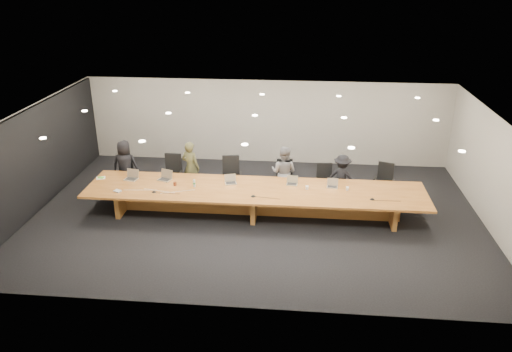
{
  "coord_description": "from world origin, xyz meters",
  "views": [
    {
      "loc": [
        1.16,
        -11.97,
        6.22
      ],
      "look_at": [
        0.0,
        0.3,
        1.0
      ],
      "focal_mm": 35.0,
      "sensor_mm": 36.0,
      "label": 1
    }
  ],
  "objects_px": {
    "chair_mid_right": "(284,179)",
    "paper_cup_near": "(307,188)",
    "laptop_b": "(164,175)",
    "paper_cup_far": "(347,189)",
    "person_c": "(284,172)",
    "laptop_d": "(292,181)",
    "chair_far_left": "(126,174)",
    "person_d": "(342,177)",
    "amber_mug": "(175,184)",
    "av_box": "(117,191)",
    "conference_table": "(255,197)",
    "water_bottle": "(194,183)",
    "person_b": "(191,167)",
    "mic_right": "(372,199)",
    "chair_left": "(172,174)",
    "laptop_a": "(131,175)",
    "chair_far_right": "(384,182)",
    "person_a": "(125,166)",
    "chair_mid_left": "(231,176)",
    "mic_center": "(253,196)",
    "laptop_e": "(332,183)",
    "mic_left": "(154,192)",
    "chair_right": "(325,182)",
    "laptop_c": "(231,179)"
  },
  "relations": [
    {
      "from": "chair_right",
      "to": "water_bottle",
      "type": "xyz_separation_m",
      "value": [
        -3.52,
        -1.19,
        0.33
      ]
    },
    {
      "from": "person_c",
      "to": "av_box",
      "type": "relative_size",
      "value": 8.45
    },
    {
      "from": "mic_center",
      "to": "mic_left",
      "type": "bearing_deg",
      "value": 179.54
    },
    {
      "from": "laptop_a",
      "to": "av_box",
      "type": "bearing_deg",
      "value": -86.08
    },
    {
      "from": "chair_far_left",
      "to": "person_a",
      "type": "relative_size",
      "value": 0.64
    },
    {
      "from": "chair_far_left",
      "to": "laptop_a",
      "type": "relative_size",
      "value": 2.82
    },
    {
      "from": "laptop_b",
      "to": "chair_far_left",
      "type": "bearing_deg",
      "value": 167.53
    },
    {
      "from": "water_bottle",
      "to": "paper_cup_near",
      "type": "relative_size",
      "value": 1.99
    },
    {
      "from": "chair_mid_right",
      "to": "paper_cup_near",
      "type": "bearing_deg",
      "value": -63.77
    },
    {
      "from": "laptop_a",
      "to": "paper_cup_near",
      "type": "bearing_deg",
      "value": 8.78
    },
    {
      "from": "laptop_b",
      "to": "water_bottle",
      "type": "relative_size",
      "value": 1.77
    },
    {
      "from": "chair_far_right",
      "to": "water_bottle",
      "type": "relative_size",
      "value": 5.34
    },
    {
      "from": "conference_table",
      "to": "mic_right",
      "type": "height_order",
      "value": "mic_right"
    },
    {
      "from": "laptop_e",
      "to": "av_box",
      "type": "bearing_deg",
      "value": -165.99
    },
    {
      "from": "chair_far_right",
      "to": "laptop_d",
      "type": "xyz_separation_m",
      "value": [
        -2.59,
        -0.94,
        0.33
      ]
    },
    {
      "from": "amber_mug",
      "to": "person_b",
      "type": "bearing_deg",
      "value": 82.68
    },
    {
      "from": "person_c",
      "to": "mic_left",
      "type": "xyz_separation_m",
      "value": [
        -3.33,
        -1.59,
        -0.01
      ]
    },
    {
      "from": "chair_left",
      "to": "chair_mid_right",
      "type": "height_order",
      "value": "chair_left"
    },
    {
      "from": "chair_mid_right",
      "to": "paper_cup_far",
      "type": "relative_size",
      "value": 11.45
    },
    {
      "from": "laptop_b",
      "to": "av_box",
      "type": "height_order",
      "value": "laptop_b"
    },
    {
      "from": "person_b",
      "to": "mic_right",
      "type": "bearing_deg",
      "value": -175.96
    },
    {
      "from": "person_c",
      "to": "laptop_d",
      "type": "bearing_deg",
      "value": 128.04
    },
    {
      "from": "chair_mid_left",
      "to": "laptop_d",
      "type": "bearing_deg",
      "value": -34.72
    },
    {
      "from": "paper_cup_near",
      "to": "person_c",
      "type": "bearing_deg",
      "value": 122.25
    },
    {
      "from": "mic_right",
      "to": "paper_cup_far",
      "type": "bearing_deg",
      "value": 139.37
    },
    {
      "from": "person_c",
      "to": "laptop_e",
      "type": "bearing_deg",
      "value": 167.54
    },
    {
      "from": "laptop_a",
      "to": "paper_cup_far",
      "type": "distance_m",
      "value": 5.91
    },
    {
      "from": "av_box",
      "to": "laptop_e",
      "type": "bearing_deg",
      "value": 33.11
    },
    {
      "from": "chair_far_left",
      "to": "person_d",
      "type": "distance_m",
      "value": 6.35
    },
    {
      "from": "amber_mug",
      "to": "mic_center",
      "type": "xyz_separation_m",
      "value": [
        2.17,
        -0.49,
        -0.03
      ]
    },
    {
      "from": "laptop_b",
      "to": "paper_cup_far",
      "type": "height_order",
      "value": "laptop_b"
    },
    {
      "from": "person_a",
      "to": "person_d",
      "type": "xyz_separation_m",
      "value": [
        6.33,
        -0.06,
        -0.1
      ]
    },
    {
      "from": "person_d",
      "to": "amber_mug",
      "type": "xyz_separation_m",
      "value": [
        -4.53,
        -1.18,
        0.13
      ]
    },
    {
      "from": "chair_right",
      "to": "laptop_c",
      "type": "distance_m",
      "value": 2.75
    },
    {
      "from": "chair_left",
      "to": "laptop_b",
      "type": "xyz_separation_m",
      "value": [
        0.02,
        -0.82,
        0.31
      ]
    },
    {
      "from": "chair_mid_right",
      "to": "paper_cup_near",
      "type": "xyz_separation_m",
      "value": [
        0.64,
        -1.14,
        0.25
      ]
    },
    {
      "from": "chair_right",
      "to": "person_c",
      "type": "bearing_deg",
      "value": 176.58
    },
    {
      "from": "paper_cup_near",
      "to": "chair_left",
      "type": "bearing_deg",
      "value": 164.67
    },
    {
      "from": "person_b",
      "to": "water_bottle",
      "type": "height_order",
      "value": "person_b"
    },
    {
      "from": "paper_cup_near",
      "to": "amber_mug",
      "type": "bearing_deg",
      "value": -178.66
    },
    {
      "from": "conference_table",
      "to": "water_bottle",
      "type": "xyz_separation_m",
      "value": [
        -1.63,
        0.0,
        0.33
      ]
    },
    {
      "from": "chair_right",
      "to": "person_b",
      "type": "xyz_separation_m",
      "value": [
        -3.89,
        0.08,
        0.27
      ]
    },
    {
      "from": "person_a",
      "to": "paper_cup_far",
      "type": "xyz_separation_m",
      "value": [
        6.4,
        -1.11,
        0.03
      ]
    },
    {
      "from": "mic_left",
      "to": "chair_far_right",
      "type": "bearing_deg",
      "value": 15.96
    },
    {
      "from": "chair_mid_left",
      "to": "paper_cup_near",
      "type": "xyz_separation_m",
      "value": [
        2.17,
        -1.08,
        0.21
      ]
    },
    {
      "from": "person_c",
      "to": "person_d",
      "type": "relative_size",
      "value": 1.16
    },
    {
      "from": "chair_right",
      "to": "chair_left",
      "type": "bearing_deg",
      "value": 174.75
    },
    {
      "from": "chair_left",
      "to": "person_b",
      "type": "relative_size",
      "value": 0.74
    },
    {
      "from": "person_b",
      "to": "mic_right",
      "type": "xyz_separation_m",
      "value": [
        5.03,
        -1.63,
        -0.02
      ]
    },
    {
      "from": "person_d",
      "to": "paper_cup_far",
      "type": "distance_m",
      "value": 1.06
    }
  ]
}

